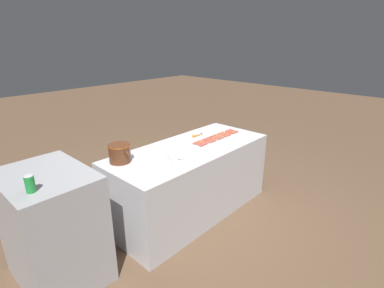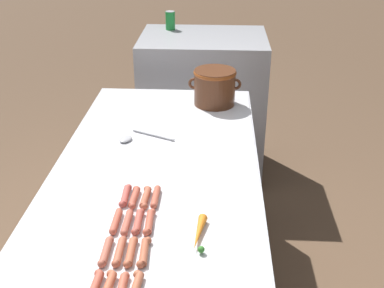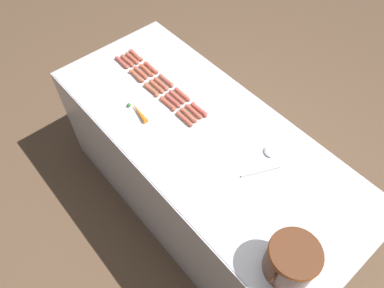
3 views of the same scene
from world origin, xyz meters
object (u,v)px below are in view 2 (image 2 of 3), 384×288
hot_dog_12 (131,252)px  serving_spoon (135,138)px  hot_dog_3 (116,221)px  hot_dog_2 (106,251)px  hot_dog_7 (119,251)px  carrot (199,234)px  hot_dog_14 (146,197)px  hot_dog_8 (127,222)px  hot_dog_18 (149,222)px  hot_dog_4 (125,196)px  back_cabinet (203,107)px  soda_can (170,20)px  hot_dog_6 (108,288)px  bean_pot (215,85)px  hot_dog_1 (95,287)px  hot_dog_13 (138,222)px  hot_dog_16 (136,288)px  hot_dog_19 (156,197)px  hot_dog_9 (134,197)px  hot_dog_17 (144,252)px

hot_dog_12 → serving_spoon: hot_dog_12 is taller
hot_dog_3 → hot_dog_12: (0.08, -0.16, 0.00)m
hot_dog_2 → hot_dog_7: size_ratio=1.00×
hot_dog_12 → serving_spoon: bearing=98.2°
hot_dog_12 → carrot: carrot is taller
hot_dog_7 → hot_dog_14: size_ratio=1.00×
hot_dog_8 → hot_dog_18: bearing=5.6°
hot_dog_4 → hot_dog_18: size_ratio=1.00×
back_cabinet → hot_dog_14: back_cabinet is taller
carrot → soda_can: soda_can is taller
hot_dog_7 → hot_dog_2: bearing=-177.3°
carrot → soda_can: size_ratio=1.45×
soda_can → hot_dog_8: bearing=-88.8°
hot_dog_6 → bean_pot: 1.44m
hot_dog_18 → hot_dog_1: bearing=-109.6°
back_cabinet → hot_dog_8: (-0.19, -1.86, 0.35)m
hot_dog_4 → hot_dog_8: size_ratio=1.00×
hot_dog_13 → hot_dog_6: bearing=-96.7°
hot_dog_16 → hot_dog_19: bearing=90.1°
hot_dog_18 → bean_pot: size_ratio=0.50×
hot_dog_14 → hot_dog_3: bearing=-117.9°
hot_dog_9 → hot_dog_6: bearing=-90.1°
hot_dog_9 → hot_dog_16: same height
hot_dog_2 → hot_dog_13: bearing=64.4°
hot_dog_6 → serving_spoon: (-0.08, 0.96, -0.00)m
hot_dog_14 → bean_pot: size_ratio=0.50×
back_cabinet → hot_dog_1: 2.21m
hot_dog_14 → carrot: 0.29m
hot_dog_4 → bean_pot: size_ratio=0.50×
hot_dog_6 → carrot: carrot is taller
hot_dog_9 → hot_dog_8: bearing=-90.1°
hot_dog_8 → carrot: carrot is taller
back_cabinet → hot_dog_1: (-0.23, -2.17, 0.35)m
hot_dog_14 → hot_dog_16: same height
hot_dog_6 → soda_can: (-0.04, 2.34, 0.22)m
hot_dog_1 → hot_dog_4: same height
hot_dog_9 → hot_dog_17: size_ratio=1.00×
hot_dog_7 → hot_dog_12: size_ratio=1.00×
hot_dog_6 → hot_dog_8: (0.00, 0.31, 0.00)m
hot_dog_2 → carrot: bearing=19.5°
hot_dog_17 → hot_dog_18: size_ratio=1.00×
hot_dog_12 → hot_dog_16: same height
hot_dog_13 → serving_spoon: bearing=100.0°
hot_dog_8 → hot_dog_17: same height
hot_dog_9 → hot_dog_13: 0.15m
hot_dog_3 → hot_dog_17: same height
hot_dog_1 → hot_dog_19: size_ratio=1.00×
hot_dog_7 → hot_dog_12: same height
hot_dog_17 → serving_spoon: (-0.16, 0.80, -0.00)m
hot_dog_2 → hot_dog_8: (0.04, 0.15, 0.00)m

